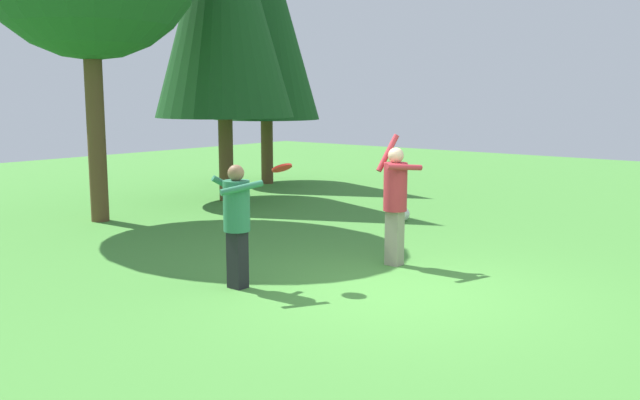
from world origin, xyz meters
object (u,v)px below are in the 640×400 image
(person_catcher, at_px, (237,216))
(ball_white, at_px, (403,214))
(tree_far_right, at_px, (266,24))
(person_thrower, at_px, (395,195))
(frisbee, at_px, (282,168))

(person_catcher, relative_size, ball_white, 5.75)
(ball_white, distance_m, tree_far_right, 7.80)
(person_thrower, relative_size, person_catcher, 1.19)
(frisbee, bearing_deg, person_thrower, -20.55)
(person_thrower, distance_m, person_catcher, 2.45)
(person_thrower, height_order, person_catcher, person_thrower)
(person_thrower, distance_m, tree_far_right, 10.17)
(person_catcher, height_order, tree_far_right, tree_far_right)
(frisbee, bearing_deg, person_catcher, 155.95)
(frisbee, distance_m, ball_white, 5.07)
(frisbee, distance_m, tree_far_right, 10.61)
(frisbee, height_order, ball_white, frisbee)
(ball_white, bearing_deg, person_catcher, -170.44)
(person_thrower, relative_size, tree_far_right, 0.27)
(frisbee, height_order, tree_far_right, tree_far_right)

